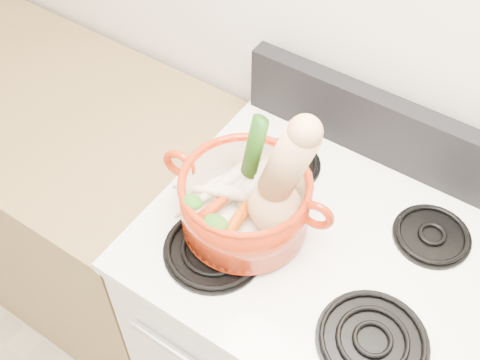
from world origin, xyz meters
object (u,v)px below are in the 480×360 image
Objects in this scene: stove_body at (307,338)px; leek at (250,168)px; squash at (281,177)px; dutch_oven at (245,202)px.

leek reaches higher than stove_body.
dutch_oven is at bearing -157.18° from squash.
dutch_oven is 0.09m from leek.
stove_body is 3.51× the size of leek.
leek is (-0.07, 0.00, -0.02)m from squash.
dutch_oven is 1.07× the size of leek.
leek is at bearing -175.22° from squash.
squash is (0.07, 0.02, 0.11)m from dutch_oven.
stove_body is 0.70m from squash.
squash is at bearing 17.80° from leek.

